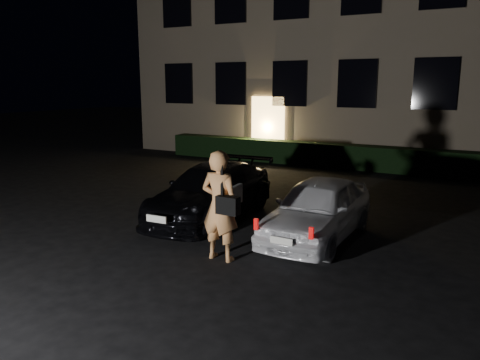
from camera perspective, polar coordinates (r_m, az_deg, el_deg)
The scene contains 6 objects.
ground at distance 8.07m, azimuth -7.66°, elevation -10.35°, with size 80.00×80.00×0.00m, color black.
building at distance 21.67m, azimuth 17.40°, elevation 19.12°, with size 20.00×8.11×12.00m.
hedge at distance 17.29m, azimuth 13.29°, elevation 2.78°, with size 15.00×0.70×0.85m, color black.
sedan at distance 10.66m, azimuth -3.51°, elevation -1.42°, with size 1.96×4.27×1.20m.
hatch at distance 9.34m, azimuth 9.46°, elevation -3.46°, with size 1.45×3.53×1.20m.
man at distance 8.00m, azimuth -2.43°, elevation -3.15°, with size 0.79×0.47×1.93m.
Camera 1 is at (4.48, -6.00, 3.02)m, focal length 35.00 mm.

